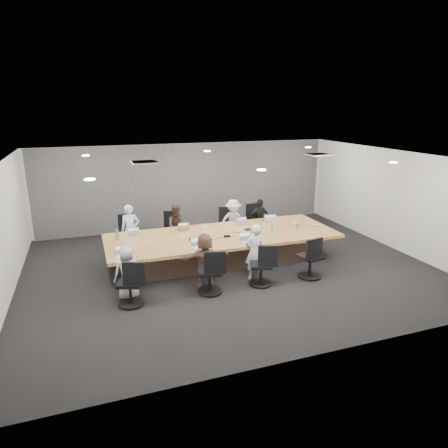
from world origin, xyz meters
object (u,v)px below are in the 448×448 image
object	(u,v)px
chair_3	(254,223)
bottle_green_right	(272,226)
laptop_5	(198,248)
laptop_4	(124,256)
chair_4	(130,287)
chair_2	(229,227)
canvas_bag	(295,225)
chair_1	(175,232)
person_0	(130,230)
stapler	(227,236)
person_5	(205,260)
person_3	(259,219)
conference_table	(223,246)
chair_7	(310,260)
person_1	(178,227)
snack_packet	(314,226)
person_4	(127,272)
chair_6	(261,268)
chair_5	(210,275)
mug_brown	(120,247)
bottle_clear	(192,234)
bottle_green_left	(117,235)
laptop_1	(182,229)
laptop_3	(267,220)
laptop_0	(133,234)
laptop_2	(240,223)
chair_0	(130,236)
person_2	(233,221)
laptop_6	(246,242)
person_6	(255,252)

from	to	relation	value
chair_3	bottle_green_right	size ratio (longest dim) A/B	3.33
laptop_5	laptop_4	bearing A→B (deg)	178.45
chair_4	chair_2	bearing A→B (deg)	64.38
laptop_4	canvas_bag	xyz separation A→B (m)	(4.71, 0.74, 0.06)
chair_1	laptop_5	bearing A→B (deg)	109.32
person_0	stapler	xyz separation A→B (m)	(2.25, -1.62, 0.07)
person_5	person_3	bearing A→B (deg)	-129.14
conference_table	chair_4	xyz separation A→B (m)	(-2.61, -1.70, 0.01)
chair_7	person_1	world-z (taller)	person_1
chair_4	snack_packet	xyz separation A→B (m)	(5.26, 1.55, 0.34)
person_4	snack_packet	xyz separation A→B (m)	(5.26, 1.20, 0.17)
chair_4	chair_1	bearing A→B (deg)	82.79
person_3	laptop_4	xyz separation A→B (m)	(-4.27, -2.15, 0.11)
chair_3	chair_6	distance (m)	3.65
chair_4	canvas_bag	distance (m)	5.00
snack_packet	canvas_bag	bearing A→B (deg)	171.06
chair_5	person_0	xyz separation A→B (m)	(-1.33, 3.05, 0.27)
mug_brown	snack_packet	bearing A→B (deg)	1.74
bottle_clear	canvas_bag	world-z (taller)	bottle_clear
chair_3	bottle_green_left	xyz separation A→B (m)	(-4.31, -1.21, 0.47)
bottle_green_right	bottle_clear	size ratio (longest dim) A/B	1.01
laptop_1	snack_packet	distance (m)	3.67
laptop_3	mug_brown	bearing A→B (deg)	23.67
laptop_5	bottle_clear	world-z (taller)	bottle_clear
laptop_0	laptop_2	bearing A→B (deg)	179.98
chair_0	chair_7	world-z (taller)	chair_7
mug_brown	conference_table	bearing A→B (deg)	6.68
person_3	chair_1	bearing A→B (deg)	166.67
person_2	laptop_6	world-z (taller)	person_2
chair_2	laptop_4	bearing A→B (deg)	51.87
laptop_0	bottle_clear	world-z (taller)	bottle_clear
conference_table	chair_2	distance (m)	1.88
conference_table	person_4	world-z (taller)	person_4
person_1	bottle_green_left	size ratio (longest dim) A/B	5.05
laptop_5	snack_packet	size ratio (longest dim) A/B	1.81
person_3	laptop_5	size ratio (longest dim) A/B	4.38
chair_0	person_6	xyz separation A→B (m)	(2.55, -3.05, 0.28)
chair_6	person_4	distance (m)	2.96
chair_2	laptop_6	xyz separation A→B (m)	(-0.48, -2.50, 0.38)
laptop_5	canvas_bag	bearing A→B (deg)	12.27
chair_4	person_1	distance (m)	3.51
laptop_2	person_0	bearing A→B (deg)	-12.57
person_0	person_3	bearing A→B (deg)	3.64
laptop_5	laptop_6	xyz separation A→B (m)	(1.22, 0.00, 0.00)
chair_6	mug_brown	xyz separation A→B (m)	(-2.98, 1.39, 0.39)
laptop_1	bottle_clear	size ratio (longest dim) A/B	1.20
person_3	chair_0	bearing A→B (deg)	169.32
laptop_5	bottle_clear	xyz separation A→B (m)	(0.03, 0.70, 0.11)
laptop_3	person_6	distance (m)	2.53
chair_2	chair_7	world-z (taller)	chair_7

